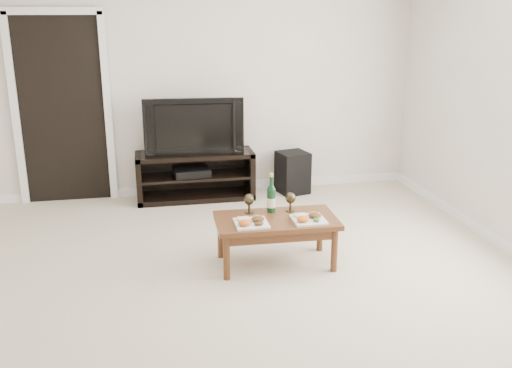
% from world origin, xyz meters
% --- Properties ---
extents(floor, '(5.50, 5.50, 0.00)m').
position_xyz_m(floor, '(0.00, 0.00, 0.00)').
color(floor, beige).
rests_on(floor, ground).
extents(back_wall, '(5.00, 0.04, 2.60)m').
position_xyz_m(back_wall, '(0.00, 2.77, 1.30)').
color(back_wall, beige).
rests_on(back_wall, ground).
extents(doorway, '(0.90, 0.02, 2.05)m').
position_xyz_m(doorway, '(-1.55, 2.73, 1.02)').
color(doorway, black).
rests_on(doorway, ground).
extents(media_console, '(1.33, 0.45, 0.55)m').
position_xyz_m(media_console, '(-0.13, 2.50, 0.28)').
color(media_console, black).
rests_on(media_console, ground).
extents(television, '(1.11, 0.22, 0.63)m').
position_xyz_m(television, '(-0.13, 2.50, 0.87)').
color(television, black).
rests_on(television, media_console).
extents(av_receiver, '(0.43, 0.34, 0.08)m').
position_xyz_m(av_receiver, '(-0.17, 2.48, 0.33)').
color(av_receiver, black).
rests_on(av_receiver, media_console).
extents(subwoofer, '(0.40, 0.40, 0.49)m').
position_xyz_m(subwoofer, '(1.03, 2.51, 0.25)').
color(subwoofer, black).
rests_on(subwoofer, ground).
extents(coffee_table, '(1.04, 0.58, 0.42)m').
position_xyz_m(coffee_table, '(0.38, 0.58, 0.21)').
color(coffee_table, '#562C17').
rests_on(coffee_table, ground).
extents(plate_left, '(0.27, 0.27, 0.07)m').
position_xyz_m(plate_left, '(0.15, 0.48, 0.45)').
color(plate_left, white).
rests_on(plate_left, coffee_table).
extents(plate_right, '(0.27, 0.27, 0.07)m').
position_xyz_m(plate_right, '(0.63, 0.47, 0.45)').
color(plate_right, white).
rests_on(plate_right, coffee_table).
extents(wine_bottle, '(0.07, 0.07, 0.35)m').
position_xyz_m(wine_bottle, '(0.38, 0.75, 0.59)').
color(wine_bottle, '#0D3218').
rests_on(wine_bottle, coffee_table).
extents(goblet_left, '(0.09, 0.09, 0.17)m').
position_xyz_m(goblet_left, '(0.18, 0.77, 0.51)').
color(goblet_left, '#39301F').
rests_on(goblet_left, coffee_table).
extents(goblet_right, '(0.09, 0.09, 0.17)m').
position_xyz_m(goblet_right, '(0.54, 0.74, 0.51)').
color(goblet_right, '#39301F').
rests_on(goblet_right, coffee_table).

